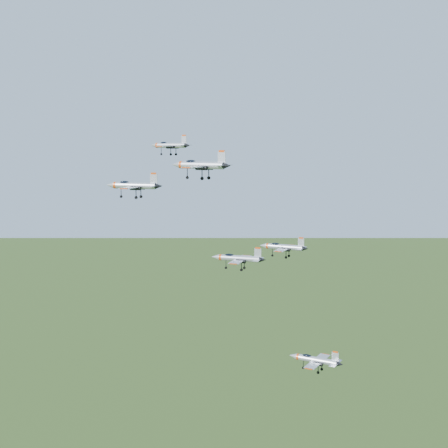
% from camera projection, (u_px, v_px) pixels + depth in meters
% --- Properties ---
extents(jet_lead, '(10.78, 9.10, 2.90)m').
position_uv_depth(jet_lead, '(170.00, 145.00, 138.95)').
color(jet_lead, '#B1B4BE').
extents(jet_left_high, '(13.51, 11.37, 3.63)m').
position_uv_depth(jet_left_high, '(200.00, 165.00, 120.75)').
color(jet_left_high, '#B1B4BE').
extents(jet_right_high, '(10.98, 9.02, 2.94)m').
position_uv_depth(jet_right_high, '(133.00, 185.00, 110.25)').
color(jet_right_high, '#B1B4BE').
extents(jet_left_low, '(10.64, 8.84, 2.84)m').
position_uv_depth(jet_left_low, '(283.00, 247.00, 128.45)').
color(jet_left_low, '#B1B4BE').
extents(jet_right_low, '(10.42, 8.55, 2.79)m').
position_uv_depth(jet_right_low, '(238.00, 258.00, 113.79)').
color(jet_right_low, '#B1B4BE').
extents(jet_trail, '(10.43, 8.76, 2.80)m').
position_uv_depth(jet_trail, '(315.00, 360.00, 113.18)').
color(jet_trail, '#B1B4BE').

